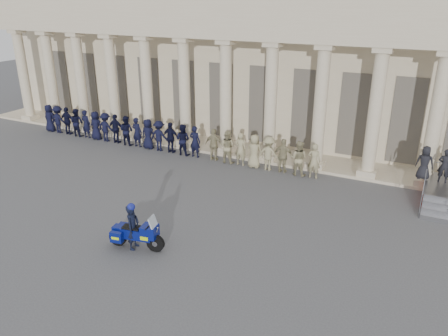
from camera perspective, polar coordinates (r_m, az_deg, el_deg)
ground at (r=17.94m, az=-7.52°, el=-6.54°), size 90.00×90.00×0.00m
building at (r=29.42m, az=8.61°, el=13.82°), size 40.00×12.50×9.00m
officer_rank at (r=25.48m, az=-8.67°, el=4.22°), size 18.52×0.67×1.78m
motorcycle at (r=15.86m, az=-11.37°, el=-8.41°), size 2.11×1.00×1.36m
rider at (r=15.77m, az=-11.83°, el=-7.43°), size 0.51×0.67×1.77m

